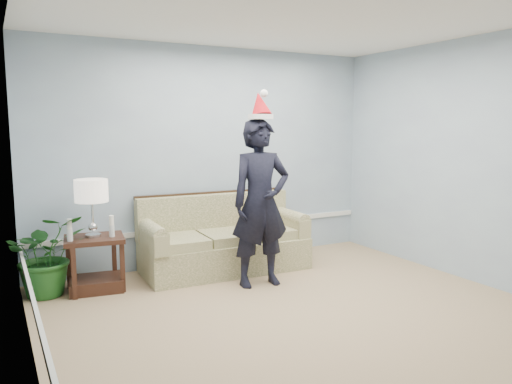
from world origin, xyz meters
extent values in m
cube|color=tan|center=(0.00, 0.00, -0.01)|extent=(4.50, 5.00, 0.02)
cube|color=white|center=(0.00, 0.00, 2.71)|extent=(4.50, 5.00, 0.02)
cube|color=#9FBCCC|center=(0.00, 2.51, 1.35)|extent=(4.50, 0.02, 2.70)
cube|color=#9FBCCC|center=(-2.26, 0.00, 1.35)|extent=(0.02, 5.00, 2.70)
cube|color=#9FBCCC|center=(2.26, 0.00, 1.35)|extent=(0.02, 5.00, 2.70)
cube|color=white|center=(0.00, 2.48, 0.45)|extent=(4.48, 0.03, 0.06)
cube|color=white|center=(-2.23, 0.00, 0.45)|extent=(0.03, 4.98, 0.06)
cube|color=#54612E|center=(-0.02, 2.03, 0.19)|extent=(1.97, 0.90, 0.37)
cube|color=#54612E|center=(-0.63, 1.99, 0.43)|extent=(0.60, 0.69, 0.11)
cube|color=#54612E|center=(-0.02, 1.99, 0.43)|extent=(0.60, 0.69, 0.11)
cube|color=#54612E|center=(0.58, 1.99, 0.43)|extent=(0.60, 0.69, 0.11)
cube|color=#54612E|center=(-0.02, 2.35, 0.63)|extent=(1.95, 0.25, 0.52)
cube|color=black|center=(-0.02, 2.41, 0.89)|extent=(1.95, 0.12, 0.05)
cube|color=#54612E|center=(-0.91, 2.03, 0.48)|extent=(0.19, 0.84, 0.22)
cube|color=#54612E|center=(0.87, 2.03, 0.48)|extent=(0.19, 0.84, 0.22)
cube|color=#3D1F16|center=(-1.54, 2.01, 0.55)|extent=(0.66, 0.58, 0.05)
cube|color=#3D1F16|center=(-1.54, 2.01, 0.07)|extent=(0.59, 0.51, 0.13)
cube|color=#3D1F16|center=(-1.78, 1.82, 0.29)|extent=(0.05, 0.05, 0.58)
cube|color=#3D1F16|center=(-1.30, 1.82, 0.29)|extent=(0.05, 0.05, 0.58)
cube|color=#3D1F16|center=(-1.78, 2.20, 0.29)|extent=(0.05, 0.05, 0.58)
cube|color=#3D1F16|center=(-1.30, 2.20, 0.29)|extent=(0.05, 0.05, 0.58)
cylinder|color=silver|center=(-1.55, 2.01, 0.59)|extent=(0.16, 0.16, 0.03)
sphere|color=silver|center=(-1.55, 2.01, 0.68)|extent=(0.10, 0.10, 0.10)
cylinder|color=silver|center=(-1.55, 2.01, 0.83)|extent=(0.03, 0.03, 0.34)
cylinder|color=beige|center=(-1.55, 2.01, 1.07)|extent=(0.34, 0.34, 0.23)
cylinder|color=silver|center=(-1.79, 1.93, 0.64)|extent=(0.06, 0.06, 0.12)
cylinder|color=white|center=(-1.79, 1.93, 0.75)|extent=(0.05, 0.05, 0.10)
cylinder|color=silver|center=(-1.37, 1.93, 0.64)|extent=(0.06, 0.06, 0.12)
cylinder|color=white|center=(-1.37, 1.93, 0.75)|extent=(0.05, 0.05, 0.10)
imported|color=#1C531C|center=(-2.00, 2.09, 0.42)|extent=(0.82, 0.72, 0.84)
imported|color=black|center=(0.10, 1.36, 0.90)|extent=(0.69, 0.48, 1.81)
cylinder|color=white|center=(0.10, 1.36, 1.83)|extent=(0.28, 0.28, 0.05)
cone|color=#B31317|center=(0.10, 1.38, 1.96)|extent=(0.23, 0.30, 0.31)
sphere|color=white|center=(0.10, 1.29, 2.06)|extent=(0.08, 0.08, 0.08)
sphere|color=white|center=(0.32, 1.91, 0.59)|extent=(0.21, 0.21, 0.21)
cylinder|color=#B31317|center=(0.32, 1.91, 0.59)|extent=(0.24, 0.24, 0.15)
cylinder|color=#0F5F1C|center=(0.32, 1.91, 0.67)|extent=(0.16, 0.16, 0.03)
sphere|color=white|center=(0.26, 1.81, 0.52)|extent=(0.10, 0.10, 0.10)
sphere|color=white|center=(0.38, 1.81, 0.52)|extent=(0.10, 0.10, 0.10)
sphere|color=white|center=(0.32, 1.90, 0.75)|extent=(0.15, 0.15, 0.15)
sphere|color=black|center=(0.32, 1.81, 0.74)|extent=(0.02, 0.02, 0.02)
sphere|color=white|center=(0.27, 1.91, 0.82)|extent=(0.06, 0.06, 0.06)
sphere|color=white|center=(0.37, 1.91, 0.82)|extent=(0.06, 0.06, 0.06)
camera|label=1|loc=(-2.45, -3.30, 1.75)|focal=35.00mm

